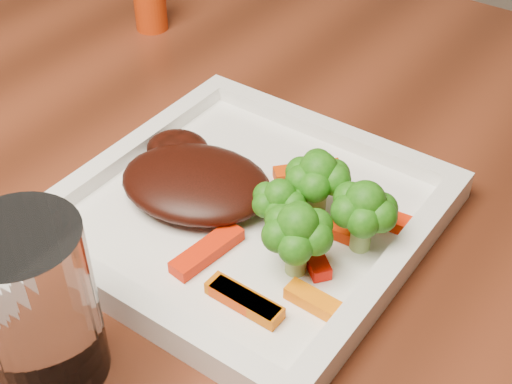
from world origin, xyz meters
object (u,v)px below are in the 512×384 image
Objects in this scene: steak at (196,183)px; plate at (246,217)px; dining_table at (102,324)px; drinking_glass at (36,306)px.

plate is at bearing 12.23° from steak.
drinking_glass reaches higher than dining_table.
drinking_glass is (0.26, -0.23, 0.44)m from dining_table.
dining_table is 5.93× the size of plate.
plate is 0.20m from drinking_glass.
plate is 0.05m from steak.
drinking_glass is (-0.02, -0.19, 0.05)m from plate.
steak is at bearing 97.30° from drinking_glass.
steak reaches higher than plate.
drinking_glass reaches higher than plate.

